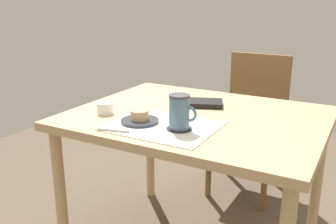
# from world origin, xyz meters

# --- Properties ---
(dining_table) EXTENTS (1.09, 0.87, 0.72)m
(dining_table) POSITION_xyz_m (0.00, 0.00, 0.64)
(dining_table) COLOR tan
(dining_table) RESTS_ON ground_plane
(wooden_chair) EXTENTS (0.43, 0.43, 0.88)m
(wooden_chair) POSITION_xyz_m (0.02, 0.80, 0.48)
(wooden_chair) COLOR brown
(wooden_chair) RESTS_ON ground_plane
(placemat) EXTENTS (0.42, 0.34, 0.00)m
(placemat) POSITION_xyz_m (-0.05, -0.22, 0.72)
(placemat) COLOR silver
(placemat) RESTS_ON dining_table
(pastry_plate) EXTENTS (0.16, 0.16, 0.01)m
(pastry_plate) POSITION_xyz_m (-0.15, -0.23, 0.73)
(pastry_plate) COLOR #333842
(pastry_plate) RESTS_ON placemat
(pastry) EXTENTS (0.07, 0.07, 0.04)m
(pastry) POSITION_xyz_m (-0.15, -0.23, 0.76)
(pastry) COLOR tan
(pastry) RESTS_ON pastry_plate
(coffee_coaster) EXTENTS (0.10, 0.10, 0.00)m
(coffee_coaster) POSITION_xyz_m (0.03, -0.23, 0.73)
(coffee_coaster) COLOR #232328
(coffee_coaster) RESTS_ON placemat
(coffee_mug) EXTENTS (0.11, 0.08, 0.13)m
(coffee_mug) POSITION_xyz_m (0.03, -0.23, 0.80)
(coffee_mug) COLOR slate
(coffee_mug) RESTS_ON coffee_coaster
(teaspoon) EXTENTS (0.13, 0.04, 0.01)m
(teaspoon) POSITION_xyz_m (-0.18, -0.37, 0.73)
(teaspoon) COLOR silver
(teaspoon) RESTS_ON placemat
(sugar_bowl) EXTENTS (0.07, 0.07, 0.05)m
(sugar_bowl) POSITION_xyz_m (-0.36, -0.19, 0.75)
(sugar_bowl) COLOR white
(sugar_bowl) RESTS_ON dining_table
(small_book) EXTENTS (0.21, 0.18, 0.02)m
(small_book) POSITION_xyz_m (-0.03, 0.14, 0.73)
(small_book) COLOR black
(small_book) RESTS_ON dining_table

